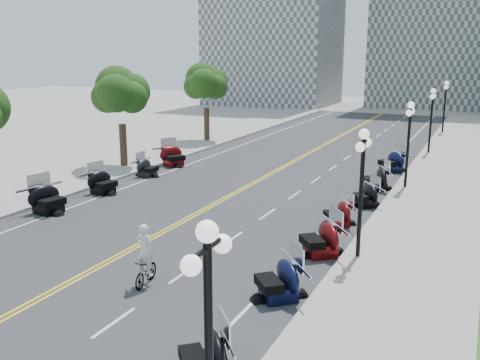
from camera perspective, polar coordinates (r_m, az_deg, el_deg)
The scene contains 44 objects.
ground at distance 21.49m, azimuth -13.43°, elevation -8.23°, with size 160.00×160.00×0.00m, color gray.
road at distance 29.51m, azimuth -1.35°, elevation -1.84°, with size 16.00×90.00×0.01m, color #333335.
centerline_yellow_a at distance 29.56m, azimuth -1.55°, elevation -1.80°, with size 0.12×90.00×0.00m, color yellow.
centerline_yellow_b at distance 29.46m, azimuth -1.14°, elevation -1.85°, with size 0.12×90.00×0.00m, color yellow.
edge_line_north at distance 27.37m, azimuth 10.76°, elevation -3.30°, with size 0.12×90.00×0.00m, color white.
edge_line_south at distance 32.78m, azimuth -11.41°, elevation -0.53°, with size 0.12×90.00×0.00m, color white.
lane_dash_5 at distance 16.82m, azimuth -13.29°, elevation -14.57°, with size 0.12×2.00×0.00m, color white.
lane_dash_6 at distance 19.76m, azimuth -6.02°, elevation -9.85°, with size 0.12×2.00×0.00m, color white.
lane_dash_7 at distance 23.03m, azimuth -0.86°, elevation -6.31°, with size 0.12×2.00×0.00m, color white.
lane_dash_8 at distance 26.49m, azimuth 2.94°, elevation -3.64°, with size 0.12×2.00×0.00m, color white.
lane_dash_9 at distance 30.09m, azimuth 5.83°, elevation -1.59°, with size 0.12×2.00×0.00m, color white.
lane_dash_10 at distance 33.78m, azimuth 8.09°, elevation 0.02°, with size 0.12×2.00×0.00m, color white.
lane_dash_11 at distance 37.54m, azimuth 9.90°, elevation 1.32°, with size 0.12×2.00×0.00m, color white.
lane_dash_12 at distance 41.34m, azimuth 11.38°, elevation 2.37°, with size 0.12×2.00×0.00m, color white.
lane_dash_13 at distance 45.17m, azimuth 12.62°, elevation 3.25°, with size 0.12×2.00×0.00m, color white.
lane_dash_14 at distance 49.03m, azimuth 13.66°, elevation 3.99°, with size 0.12×2.00×0.00m, color white.
lane_dash_15 at distance 52.91m, azimuth 14.55°, elevation 4.62°, with size 0.12×2.00×0.00m, color white.
lane_dash_16 at distance 56.81m, azimuth 15.32°, elevation 5.16°, with size 0.12×2.00×0.00m, color white.
lane_dash_17 at distance 60.72m, azimuth 15.99°, elevation 5.63°, with size 0.12×2.00×0.00m, color white.
lane_dash_18 at distance 64.64m, azimuth 16.58°, elevation 6.04°, with size 0.12×2.00×0.00m, color white.
lane_dash_19 at distance 68.57m, azimuth 17.11°, elevation 6.41°, with size 0.12×2.00×0.00m, color white.
sidewalk_north at distance 26.71m, azimuth 19.32°, elevation -4.13°, with size 5.00×90.00×0.15m, color #9E9991.
sidewalk_south at distance 35.31m, azimuth -16.79°, elevation 0.27°, with size 5.00×90.00×0.15m, color #9E9991.
distant_block_a at distance 83.48m, azimuth 3.66°, elevation 17.08°, with size 18.00×14.00×26.00m, color gray.
street_lamp_1 at distance 10.00m, azimuth -3.33°, elevation -18.07°, with size 0.50×1.20×4.90m, color black, non-canonical shape.
street_lamp_2 at distance 20.57m, azimuth 12.77°, elevation -1.55°, with size 0.50×1.20×4.90m, color black, non-canonical shape.
street_lamp_3 at distance 32.15m, azimuth 17.48°, elevation 3.55°, with size 0.50×1.20×4.90m, color black, non-canonical shape.
street_lamp_4 at distance 43.96m, azimuth 19.70°, elevation 5.93°, with size 0.50×1.20×4.90m, color black, non-canonical shape.
street_lamp_5 at distance 55.86m, azimuth 20.98°, elevation 7.29°, with size 0.50×1.20×4.90m, color black, non-canonical shape.
tree_3 at distance 37.32m, azimuth -12.59°, elevation 8.49°, with size 4.80×4.80×9.20m, color #235619, non-canonical shape.
tree_4 at distance 47.37m, azimuth -3.62°, elevation 9.79°, with size 4.80×4.80×9.20m, color #235619, non-canonical shape.
motorcycle_n_4 at distance 13.84m, azimuth -3.84°, elevation -17.85°, with size 1.82×1.82×1.27m, color black, non-canonical shape.
motorcycle_n_5 at distance 17.55m, azimuth 4.14°, elevation -10.37°, with size 2.09×2.09×1.46m, color black, non-canonical shape.
motorcycle_n_6 at distance 21.25m, azimuth 8.59°, elevation -6.06°, with size 2.17×2.17×1.52m, color #590A0C, non-canonical shape.
motorcycle_n_7 at distance 25.04m, azimuth 10.43°, elevation -3.39°, with size 1.82×1.82×1.27m, color #590A0C, non-canonical shape.
motorcycle_n_8 at distance 28.29m, azimuth 13.19°, elevation -1.51°, with size 1.89×1.89×1.33m, color black, non-canonical shape.
motorcycle_n_9 at distance 31.85m, azimuth 14.30°, elevation 0.24°, with size 2.09×2.09×1.47m, color black, non-canonical shape.
motorcycle_n_10 at distance 36.93m, azimuth 15.87°, elevation 2.00°, with size 2.20×2.20×1.54m, color black, non-canonical shape.
motorcycle_s_6 at distance 28.12m, azimuth -19.82°, elevation -1.80°, with size 2.23×2.23×1.56m, color black, non-canonical shape.
motorcycle_s_7 at distance 31.07m, azimuth -14.44°, elevation -0.13°, with size 2.05×2.05×1.44m, color black, non-canonical shape.
motorcycle_s_8 at distance 34.73m, azimuth -9.86°, elevation 1.38°, with size 1.81×1.81×1.27m, color black, non-canonical shape.
motorcycle_s_9 at distance 37.70m, azimuth -7.13°, elevation 2.65°, with size 2.21×2.21×1.55m, color #590A0C, non-canonical shape.
bicycle at distance 18.89m, azimuth -10.01°, elevation -9.62°, with size 0.44×1.57×0.95m, color #A51414.
cyclist_rider at distance 18.39m, azimuth -10.18°, elevation -5.61°, with size 0.67×0.44×1.85m, color silver.
Camera 1 is at (12.71, -15.46, 7.84)m, focal length 40.00 mm.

